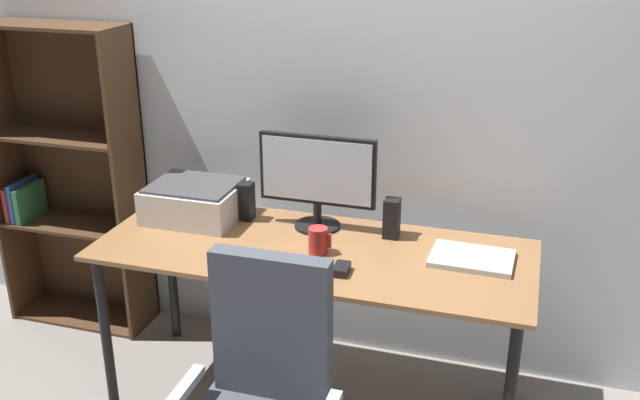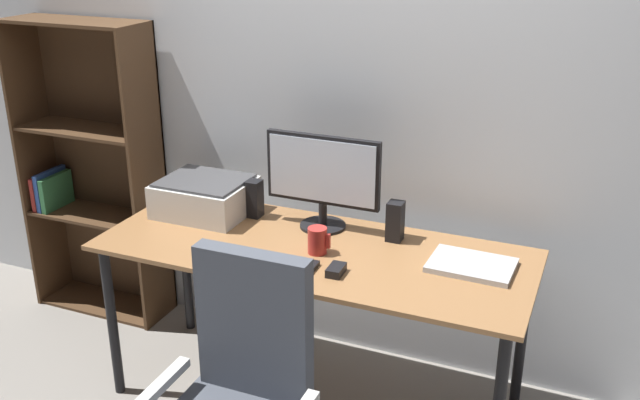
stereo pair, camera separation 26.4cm
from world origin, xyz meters
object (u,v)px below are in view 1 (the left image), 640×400
speaker_right (392,218)px  printer (195,201)px  desk (313,265)px  bookshelf (70,180)px  mouse (341,269)px  coffee_mug (318,241)px  laptop (472,258)px  monitor (317,176)px  speaker_left (246,201)px  keyboard (284,265)px

speaker_right → printer: speaker_right is taller
desk → bookshelf: size_ratio=1.15×
mouse → bookshelf: 1.65m
speaker_right → mouse: bearing=-106.6°
coffee_mug → laptop: 0.61m
laptop → bookshelf: bookshelf is taller
speaker_right → printer: 0.88m
monitor → bookshelf: 1.38m
mouse → laptop: mouse is taller
printer → coffee_mug: bearing=-16.4°
speaker_left → laptop: bearing=-7.2°
printer → speaker_left: bearing=12.6°
desk → speaker_right: bearing=35.7°
speaker_left → printer: (-0.22, -0.05, -0.00)m
speaker_right → monitor: bearing=178.6°
monitor → speaker_left: monitor is taller
speaker_right → bookshelf: 1.69m
monitor → printer: (-0.55, -0.06, -0.16)m
mouse → bookshelf: size_ratio=0.06×
speaker_left → speaker_right: size_ratio=1.00×
desk → keyboard: bearing=-107.1°
printer → monitor: bearing=6.0°
bookshelf → laptop: bearing=-7.8°
keyboard → mouse: mouse is taller
monitor → desk: bearing=-77.3°
laptop → speaker_right: 0.38m
monitor → coffee_mug: monitor is taller
speaker_left → speaker_right: (0.66, 0.00, 0.00)m
laptop → monitor: bearing=170.3°
mouse → coffee_mug: (-0.14, 0.14, 0.04)m
desk → printer: 0.64m
speaker_left → bookshelf: size_ratio=0.11×
desk → mouse: (0.17, -0.18, 0.09)m
coffee_mug → printer: (-0.63, 0.19, 0.03)m
speaker_right → desk: bearing=-144.3°
speaker_left → mouse: bearing=-34.8°
mouse → speaker_right: size_ratio=0.56×
coffee_mug → laptop: (0.60, 0.11, -0.04)m
speaker_right → printer: (-0.88, -0.05, -0.00)m
laptop → mouse: bearing=-149.9°
laptop → bookshelf: (-2.03, 0.28, 0.01)m
coffee_mug → speaker_left: 0.47m
mouse → coffee_mug: bearing=131.5°
desk → bookshelf: 1.45m
speaker_left → printer: bearing=-167.4°
keyboard → speaker_left: 0.51m
mouse → speaker_right: 0.40m
coffee_mug → printer: printer is taller
laptop → speaker_right: speaker_right is taller
mouse → bookshelf: bearing=159.0°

